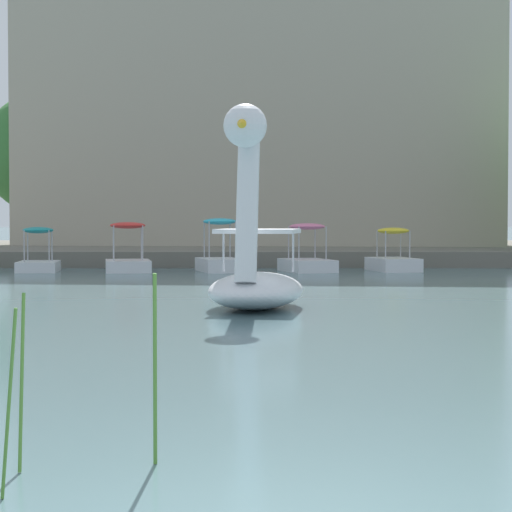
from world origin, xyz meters
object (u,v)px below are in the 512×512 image
(swan_boat, at_px, (253,265))
(pedal_boat_teal, at_px, (37,259))
(pedal_boat_red, at_px, (126,258))
(pedal_boat_yellow, at_px, (392,259))
(pedal_boat_cyan, at_px, (218,258))
(pedal_boat_pink, at_px, (306,257))
(tree_broadleaf_right, at_px, (35,154))

(swan_boat, relative_size, pedal_boat_teal, 1.69)
(pedal_boat_red, bearing_deg, pedal_boat_yellow, 2.73)
(pedal_boat_cyan, xyz_separation_m, pedal_boat_teal, (-5.61, -0.10, -0.03))
(pedal_boat_pink, xyz_separation_m, pedal_boat_cyan, (-2.71, 0.04, -0.01))
(pedal_boat_yellow, relative_size, tree_broadleaf_right, 0.35)
(pedal_boat_red, bearing_deg, pedal_boat_cyan, 2.31)
(pedal_boat_cyan, relative_size, pedal_boat_teal, 1.12)
(pedal_boat_pink, relative_size, pedal_boat_red, 1.04)
(swan_boat, height_order, pedal_boat_red, swan_boat)
(swan_boat, distance_m, tree_broadleaf_right, 27.88)
(pedal_boat_pink, height_order, pedal_boat_cyan, pedal_boat_cyan)
(swan_boat, xyz_separation_m, pedal_boat_cyan, (-1.10, 13.19, -0.36))
(pedal_boat_yellow, bearing_deg, pedal_boat_teal, -178.01)
(pedal_boat_yellow, xyz_separation_m, pedal_boat_pink, (-2.71, -0.32, 0.07))
(tree_broadleaf_right, bearing_deg, pedal_boat_teal, -77.48)
(pedal_boat_teal, bearing_deg, swan_boat, -62.85)
(pedal_boat_pink, bearing_deg, pedal_boat_cyan, 179.05)
(swan_boat, height_order, pedal_boat_teal, swan_boat)
(pedal_boat_cyan, xyz_separation_m, pedal_boat_red, (-2.84, -0.11, -0.00))
(pedal_boat_pink, height_order, pedal_boat_red, pedal_boat_red)
(pedal_boat_yellow, xyz_separation_m, pedal_boat_teal, (-11.04, -0.38, 0.02))
(pedal_boat_cyan, height_order, pedal_boat_teal, pedal_boat_cyan)
(swan_boat, relative_size, pedal_boat_red, 1.46)
(pedal_boat_red, bearing_deg, pedal_boat_teal, 179.78)
(pedal_boat_red, bearing_deg, tree_broadleaf_right, 113.63)
(tree_broadleaf_right, bearing_deg, pedal_boat_pink, -48.85)
(pedal_boat_yellow, relative_size, pedal_boat_teal, 1.09)
(tree_broadleaf_right, bearing_deg, pedal_boat_yellow, -41.91)
(pedal_boat_red, height_order, pedal_boat_teal, pedal_boat_red)
(pedal_boat_pink, bearing_deg, tree_broadleaf_right, 131.15)
(pedal_boat_red, height_order, tree_broadleaf_right, tree_broadleaf_right)
(pedal_boat_cyan, relative_size, tree_broadleaf_right, 0.36)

